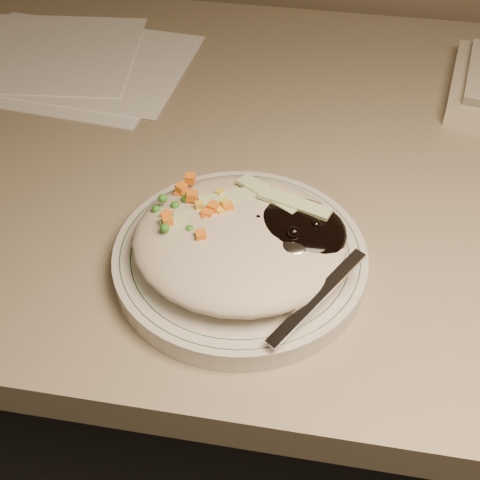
# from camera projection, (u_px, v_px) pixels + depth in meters

# --- Properties ---
(desk) EXTENTS (1.40, 0.70, 0.74)m
(desk) POSITION_uv_depth(u_px,v_px,m) (346.00, 277.00, 0.89)
(desk) COLOR gray
(desk) RESTS_ON ground
(plate) EXTENTS (0.23, 0.23, 0.02)m
(plate) POSITION_uv_depth(u_px,v_px,m) (240.00, 260.00, 0.62)
(plate) COLOR silver
(plate) RESTS_ON desk
(plate_rim) EXTENTS (0.22, 0.22, 0.00)m
(plate_rim) POSITION_uv_depth(u_px,v_px,m) (240.00, 252.00, 0.61)
(plate_rim) COLOR #144723
(plate_rim) RESTS_ON plate
(meal) EXTENTS (0.21, 0.19, 0.05)m
(meal) POSITION_uv_depth(u_px,v_px,m) (245.00, 237.00, 0.60)
(meal) COLOR #BAAF96
(meal) RESTS_ON plate
(papers) EXTENTS (0.39, 0.27, 0.00)m
(papers) POSITION_uv_depth(u_px,v_px,m) (53.00, 60.00, 0.90)
(papers) COLOR white
(papers) RESTS_ON desk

